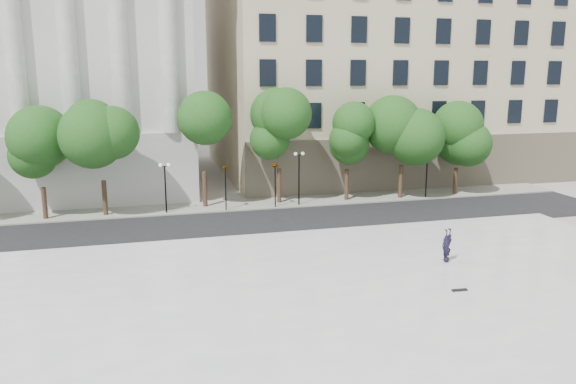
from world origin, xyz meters
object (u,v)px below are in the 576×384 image
(traffic_light_west, at_px, (225,165))
(person_lying, at_px, (446,257))
(traffic_light_east, at_px, (275,163))
(skateboard, at_px, (460,290))

(traffic_light_west, height_order, person_lying, traffic_light_west)
(traffic_light_east, height_order, skateboard, traffic_light_east)
(traffic_light_west, relative_size, traffic_light_east, 0.99)
(traffic_light_west, distance_m, traffic_light_east, 3.98)
(traffic_light_west, height_order, skateboard, traffic_light_west)
(traffic_light_east, bearing_deg, traffic_light_west, 180.00)
(traffic_light_east, distance_m, person_lying, 17.64)
(person_lying, bearing_deg, skateboard, -132.54)
(person_lying, distance_m, skateboard, 4.24)
(traffic_light_east, height_order, person_lying, traffic_light_east)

